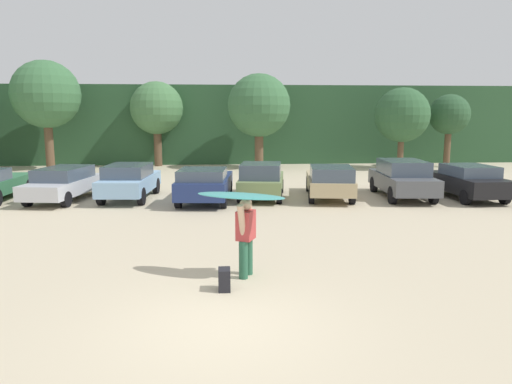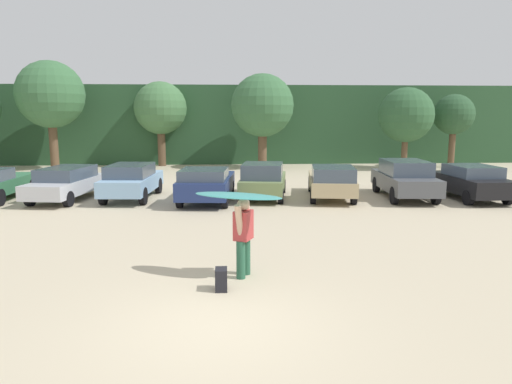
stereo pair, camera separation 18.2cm
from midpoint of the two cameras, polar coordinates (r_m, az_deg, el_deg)
ground_plane at (r=8.31m, az=-4.73°, el=-15.63°), size 120.00×120.00×0.00m
hillside_ridge at (r=40.03m, az=-4.35°, el=8.22°), size 108.00×12.00×5.64m
tree_ridge_back at (r=33.28m, az=-24.16°, el=10.64°), size 4.25×4.25×6.95m
tree_far_right at (r=33.67m, az=-12.05°, el=9.82°), size 3.61×3.61×5.81m
tree_center at (r=31.46m, az=0.20°, el=10.35°), size 4.12×4.12×6.21m
tree_center_left at (r=32.41m, az=17.07°, el=8.85°), size 3.53×3.53×5.30m
tree_left at (r=34.77m, az=22.15°, el=8.59°), size 2.69×2.69×4.91m
parked_car_silver at (r=21.18m, az=-22.35°, el=1.06°), size 2.36×4.73×1.37m
parked_car_sky_blue at (r=20.54m, az=-15.25°, el=1.36°), size 2.04×4.41×1.49m
parked_car_navy at (r=19.22m, az=-6.46°, el=1.01°), size 2.31×4.43×1.44m
parked_car_olive_green at (r=20.02m, az=0.41°, el=1.44°), size 2.34×4.30×1.54m
parked_car_tan at (r=20.21m, az=8.61°, el=1.38°), size 2.45×4.88×1.45m
parked_car_dark_gray at (r=21.12m, az=17.00°, el=1.64°), size 2.16×4.69×1.61m
parked_car_black at (r=21.84m, az=23.97°, el=1.23°), size 1.94×4.19×1.43m
person_adult at (r=10.26m, az=-1.75°, el=-4.94°), size 0.46×0.76×1.73m
surfboard_teal at (r=9.99m, az=-2.46°, el=-0.46°), size 2.04×1.34×0.11m
backpack_dropped at (r=9.69m, az=-4.38°, el=-10.49°), size 0.24×0.34×0.45m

